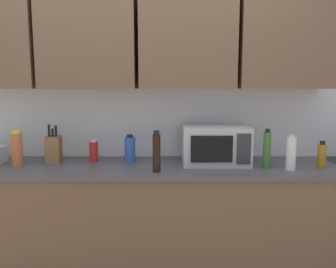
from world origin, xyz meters
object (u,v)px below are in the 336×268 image
Objects in this scene: bottle_spice_jar at (15,149)px; bottle_green_oil at (265,150)px; knife_block at (52,149)px; bottle_red_sauce at (92,151)px; microwave at (214,145)px; bottle_blue_cleaner at (129,149)px; bottle_soy_dark at (155,152)px; bottle_white_jar at (289,153)px; bottle_amber_vinegar at (320,155)px.

bottle_green_oil is (1.77, -0.06, 0.01)m from bottle_spice_jar.
knife_block is 0.29m from bottle_red_sauce.
microwave is 2.27× the size of bottle_blue_cleaner.
bottle_soy_dark is at bearing -171.71° from bottle_green_oil.
microwave is 0.53m from bottle_white_jar.
knife_block is at bearing 173.77° from bottle_green_oil.
microwave reaches higher than bottle_soy_dark.
bottle_spice_jar is 0.93× the size of bottle_green_oil.
bottle_blue_cleaner is (0.57, 0.01, -0.01)m from knife_block.
bottle_red_sauce is at bearing 146.87° from bottle_soy_dark.
bottle_amber_vinegar is at bearing -4.19° from knife_block.
bottle_red_sauce is at bearing 173.96° from bottle_blue_cleaner.
bottle_amber_vinegar is 1.38m from bottle_blue_cleaner.
bottle_green_oil is (1.54, -0.17, 0.03)m from knife_block.
microwave is 1.66× the size of knife_block.
bottle_red_sauce is 0.63× the size of bottle_green_oil.
knife_block is at bearing 160.24° from bottle_soy_dark.
bottle_blue_cleaner is at bearing -6.04° from bottle_red_sauce.
bottle_white_jar reaches higher than bottle_red_sauce.
microwave is at bearing 3.82° from bottle_spice_jar.
bottle_spice_jar is 1.06× the size of bottle_white_jar.
bottle_red_sauce is at bearing 173.73° from bottle_amber_vinegar.
bottle_amber_vinegar is at bearing -0.80° from bottle_spice_jar.
microwave is at bearing -0.80° from knife_block.
bottle_red_sauce is (0.51, 0.15, -0.05)m from bottle_spice_jar.
bottle_white_jar reaches higher than bottle_blue_cleaner.
knife_block is at bearing -179.06° from bottle_blue_cleaner.
bottle_amber_vinegar is at bearing 3.74° from bottle_green_oil.
bottle_blue_cleaner is at bearing 173.69° from bottle_amber_vinegar.
bottle_spice_jar is 1.21× the size of bottle_blue_cleaner.
bottle_red_sauce is (-1.40, 0.26, -0.04)m from bottle_white_jar.
bottle_amber_vinegar is at bearing -9.66° from microwave.
bottle_blue_cleaner is (-1.37, 0.15, 0.01)m from bottle_amber_vinegar.
bottle_red_sauce is 0.82× the size of bottle_blue_cleaner.
bottle_soy_dark is (-1.16, -0.14, 0.05)m from bottle_amber_vinegar.
bottle_soy_dark is 0.77m from bottle_green_oil.
bottle_spice_jar is at bearing 179.20° from bottle_amber_vinegar.
bottle_red_sauce is at bearing 16.32° from bottle_spice_jar.
bottle_soy_dark is (-0.42, -0.26, -0.01)m from microwave.
microwave is 2.78× the size of bottle_red_sauce.
bottle_spice_jar is 1.02m from bottle_soy_dark.
bottle_blue_cleaner is (0.79, 0.12, -0.03)m from bottle_spice_jar.
bottle_soy_dark is 1.31× the size of bottle_blue_cleaner.
bottle_amber_vinegar is (0.74, -0.13, -0.05)m from microwave.
bottle_white_jar is 0.26m from bottle_amber_vinegar.
bottle_spice_jar is 1.77m from bottle_green_oil.
microwave is 0.37m from bottle_green_oil.
bottle_white_jar is at bearing -10.45° from bottle_red_sauce.
microwave is 1.20m from knife_block.
knife_block is 1.36× the size of bottle_blue_cleaner.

